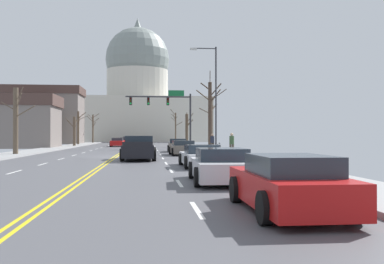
% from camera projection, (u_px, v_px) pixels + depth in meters
% --- Properties ---
extents(ground, '(20.00, 180.00, 0.20)m').
position_uv_depth(ground, '(116.00, 156.00, 33.10)').
color(ground, '#4E4E53').
extents(signal_gantry, '(7.91, 0.41, 6.91)m').
position_uv_depth(signal_gantry, '(167.00, 106.00, 51.50)').
color(signal_gantry, '#28282D').
rests_on(signal_gantry, ground).
extents(street_lamp_right, '(2.28, 0.24, 9.00)m').
position_uv_depth(street_lamp_right, '(213.00, 91.00, 36.25)').
color(street_lamp_right, '#333338').
rests_on(street_lamp_right, ground).
extents(capitol_building, '(35.15, 18.62, 30.49)m').
position_uv_depth(capitol_building, '(137.00, 97.00, 105.36)').
color(capitol_building, beige).
rests_on(capitol_building, ground).
extents(sedan_near_00, '(2.01, 4.30, 1.24)m').
position_uv_depth(sedan_near_00, '(140.00, 145.00, 47.34)').
color(sedan_near_00, black).
rests_on(sedan_near_00, ground).
extents(sedan_near_01, '(2.05, 4.40, 1.28)m').
position_uv_depth(sedan_near_01, '(178.00, 146.00, 41.96)').
color(sedan_near_01, '#6B6056').
rests_on(sedan_near_01, ground).
extents(sedan_near_02, '(2.17, 4.40, 1.20)m').
position_uv_depth(sedan_near_02, '(183.00, 148.00, 35.20)').
color(sedan_near_02, '#6B6056').
rests_on(sedan_near_02, ground).
extents(pickup_truck_near_03, '(2.33, 5.59, 1.59)m').
position_uv_depth(pickup_truck_near_03, '(139.00, 149.00, 28.72)').
color(pickup_truck_near_03, black).
rests_on(pickup_truck_near_03, ground).
extents(sedan_near_04, '(2.06, 4.71, 1.15)m').
position_uv_depth(sedan_near_04, '(201.00, 156.00, 22.27)').
color(sedan_near_04, silver).
rests_on(sedan_near_04, ground).
extents(sedan_near_05, '(2.19, 4.53, 1.20)m').
position_uv_depth(sedan_near_05, '(221.00, 166.00, 15.00)').
color(sedan_near_05, silver).
rests_on(sedan_near_05, ground).
extents(sedan_near_06, '(1.95, 4.34, 1.24)m').
position_uv_depth(sedan_near_06, '(288.00, 184.00, 9.23)').
color(sedan_near_06, '#B71414').
rests_on(sedan_near_06, ground).
extents(sedan_oncoming_00, '(1.95, 4.47, 1.23)m').
position_uv_depth(sedan_oncoming_00, '(117.00, 142.00, 60.70)').
color(sedan_oncoming_00, '#B71414').
rests_on(sedan_oncoming_00, ground).
extents(sedan_oncoming_01, '(1.97, 4.65, 1.19)m').
position_uv_depth(sedan_oncoming_01, '(122.00, 141.00, 70.17)').
color(sedan_oncoming_01, '#B71414').
rests_on(sedan_oncoming_01, ground).
extents(sedan_oncoming_02, '(2.06, 4.30, 1.16)m').
position_uv_depth(sedan_oncoming_02, '(124.00, 141.00, 80.77)').
color(sedan_oncoming_02, '#B71414').
rests_on(sedan_oncoming_02, ground).
extents(sedan_oncoming_03, '(2.09, 4.28, 1.31)m').
position_uv_depth(sedan_oncoming_03, '(127.00, 140.00, 92.07)').
color(sedan_oncoming_03, black).
rests_on(sedan_oncoming_03, ground).
extents(flank_building_00, '(13.84, 7.06, 6.63)m').
position_uv_depth(flank_building_00, '(2.00, 121.00, 53.58)').
color(flank_building_00, slate).
rests_on(flank_building_00, ground).
extents(flank_building_01, '(13.79, 8.42, 10.35)m').
position_uv_depth(flank_building_01, '(44.00, 115.00, 78.00)').
color(flank_building_01, slate).
rests_on(flank_building_01, ground).
extents(flank_building_02, '(8.42, 7.95, 6.70)m').
position_uv_depth(flank_building_02, '(24.00, 124.00, 68.19)').
color(flank_building_02, tan).
rests_on(flank_building_02, ground).
extents(bare_tree_00, '(2.52, 2.04, 6.86)m').
position_uv_depth(bare_tree_00, '(176.00, 126.00, 88.19)').
color(bare_tree_00, '#4C3D2D').
rests_on(bare_tree_00, ground).
extents(bare_tree_01, '(2.12, 2.48, 5.32)m').
position_uv_depth(bare_tree_01, '(78.00, 127.00, 68.94)').
color(bare_tree_01, '#4C3D2D').
rests_on(bare_tree_01, ground).
extents(bare_tree_02, '(2.18, 1.34, 6.16)m').
position_uv_depth(bare_tree_02, '(211.00, 121.00, 43.79)').
color(bare_tree_02, '#4C3D2D').
rests_on(bare_tree_02, ground).
extents(bare_tree_03, '(2.52, 2.67, 5.78)m').
position_uv_depth(bare_tree_03, '(93.00, 127.00, 84.01)').
color(bare_tree_03, brown).
rests_on(bare_tree_03, ground).
extents(bare_tree_04, '(2.38, 2.26, 7.34)m').
position_uv_depth(bare_tree_04, '(210.00, 114.00, 39.56)').
color(bare_tree_04, '#423328').
rests_on(bare_tree_04, ground).
extents(bare_tree_05, '(3.09, 2.27, 4.25)m').
position_uv_depth(bare_tree_05, '(74.00, 130.00, 60.18)').
color(bare_tree_05, brown).
rests_on(bare_tree_05, ground).
extents(bare_tree_06, '(1.09, 1.85, 4.68)m').
position_uv_depth(bare_tree_06, '(187.00, 129.00, 58.82)').
color(bare_tree_06, '#4C3D2D').
rests_on(bare_tree_06, ground).
extents(bare_tree_07, '(2.70, 1.24, 5.31)m').
position_uv_depth(bare_tree_07, '(16.00, 120.00, 34.25)').
color(bare_tree_07, brown).
rests_on(bare_tree_07, ground).
extents(pedestrian_00, '(0.35, 0.34, 1.66)m').
position_uv_depth(pedestrian_00, '(232.00, 143.00, 31.01)').
color(pedestrian_00, '#4C4238').
rests_on(pedestrian_00, ground).
extents(pedestrian_01, '(0.35, 0.34, 1.62)m').
position_uv_depth(pedestrian_01, '(212.00, 142.00, 36.34)').
color(pedestrian_01, '#4C4238').
rests_on(pedestrian_01, ground).
extents(bicycle_parked, '(0.12, 1.77, 0.85)m').
position_uv_depth(bicycle_parked, '(219.00, 148.00, 37.69)').
color(bicycle_parked, black).
rests_on(bicycle_parked, ground).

